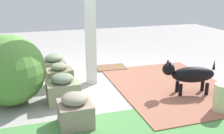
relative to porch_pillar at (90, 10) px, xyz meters
The scene contains 12 objects.
ground_plane 1.28m from the porch_pillar, 131.80° to the left, with size 12.00×12.00×0.00m, color #A7A2A0.
brick_path 1.86m from the porch_pillar, 154.21° to the left, with size 1.80×2.40×0.02m, color #9E604B.
porch_pillar is the anchor object (origin of this frame).
stone_planter_nearest 1.40m from the porch_pillar, 49.64° to the right, with size 0.41×0.43×0.40m.
stone_planter_near 1.21m from the porch_pillar, ahead, with size 0.44×0.34×0.41m.
stone_planter_mid 1.37m from the porch_pillar, 48.75° to the left, with size 0.47×0.38×0.44m.
stone_planter_far 1.79m from the porch_pillar, 68.99° to the left, with size 0.40×0.42×0.42m.
round_shrub 1.56m from the porch_pillar, 19.97° to the left, with size 1.01×1.01×1.01m, color #568C3D.
terracotta_pot_broad 1.66m from the porch_pillar, 18.35° to the right, with size 0.42×0.42×0.44m.
dog 1.88m from the porch_pillar, 144.24° to the left, with size 0.83×0.36×0.57m.
ceramic_urn 2.38m from the porch_pillar, 131.80° to the left, with size 0.22×0.22×0.39m, color beige.
doormat 1.54m from the porch_pillar, 129.88° to the right, with size 0.60×0.39×0.03m, color brown.
Camera 1 is at (1.10, 3.97, 1.63)m, focal length 41.10 mm.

